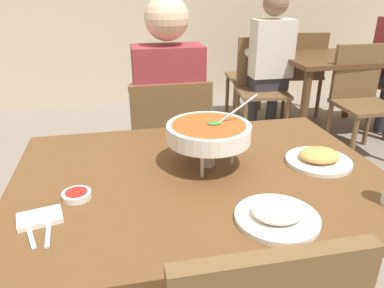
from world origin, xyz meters
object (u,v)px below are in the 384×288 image
object	(u,v)px
chair_diner_main	(170,147)
patron_bg_middle	(270,56)
sauce_dish	(77,195)
chair_bg_corner	(361,94)
chair_bg_right	(301,69)
curry_bowl	(209,133)
chair_bg_window	(258,70)
rice_plate	(277,214)
dining_table_far	(333,70)
diner_main	(168,105)
dining_table_main	(200,198)
appetizer_plate	(319,158)
chair_bg_middle	(261,82)

from	to	relation	value
chair_diner_main	patron_bg_middle	size ratio (longest dim) A/B	0.69
sauce_dish	chair_bg_corner	size ratio (longest dim) A/B	0.10
sauce_dish	chair_bg_right	size ratio (longest dim) A/B	0.10
curry_bowl	sauce_dish	bearing A→B (deg)	-163.57
chair_diner_main	patron_bg_middle	xyz separation A→B (m)	(1.11, 1.29, 0.24)
chair_diner_main	chair_bg_window	bearing A→B (deg)	55.83
chair_bg_corner	rice_plate	bearing A→B (deg)	-130.66
dining_table_far	diner_main	bearing A→B (deg)	-145.61
dining_table_main	appetizer_plate	size ratio (longest dim) A/B	5.40
chair_bg_window	patron_bg_middle	bearing A→B (deg)	-101.89
rice_plate	patron_bg_middle	distance (m)	2.55
rice_plate	dining_table_far	bearing A→B (deg)	55.40
chair_bg_right	patron_bg_middle	xyz separation A→B (m)	(-0.56, -0.44, 0.24)
curry_bowl	dining_table_far	xyz separation A→B (m)	(1.69, 1.92, -0.26)
chair_diner_main	patron_bg_middle	bearing A→B (deg)	49.16
dining_table_main	rice_plate	bearing A→B (deg)	-64.86
patron_bg_middle	appetizer_plate	bearing A→B (deg)	-107.91
rice_plate	chair_bg_middle	xyz separation A→B (m)	(0.90, 2.38, -0.25)
appetizer_plate	dining_table_far	bearing A→B (deg)	57.13
curry_bowl	patron_bg_middle	xyz separation A→B (m)	(1.07, 1.99, -0.12)
diner_main	sauce_dish	distance (m)	0.97
chair_bg_right	chair_bg_window	xyz separation A→B (m)	(-0.45, 0.07, 0.00)
chair_bg_middle	sauce_dish	bearing A→B (deg)	-124.45
rice_plate	sauce_dish	distance (m)	0.61
diner_main	chair_bg_middle	xyz separation A→B (m)	(1.05, 1.27, -0.24)
sauce_dish	appetizer_plate	bearing A→B (deg)	4.58
chair_bg_middle	chair_bg_right	distance (m)	0.75
appetizer_plate	chair_bg_window	bearing A→B (deg)	73.26
diner_main	chair_bg_right	xyz separation A→B (m)	(1.67, 1.69, -0.24)
sauce_dish	curry_bowl	bearing A→B (deg)	16.43
chair_diner_main	chair_bg_right	xyz separation A→B (m)	(1.67, 1.73, 0.00)
chair_bg_right	dining_table_far	bearing A→B (deg)	-83.45
sauce_dish	chair_bg_corner	distance (m)	2.66
chair_diner_main	chair_bg_right	world-z (taller)	same
appetizer_plate	dining_table_far	world-z (taller)	appetizer_plate
dining_table_far	chair_bg_middle	bearing A→B (deg)	173.20
chair_bg_corner	patron_bg_middle	bearing A→B (deg)	137.72
dining_table_main	curry_bowl	distance (m)	0.24
dining_table_main	curry_bowl	xyz separation A→B (m)	(0.04, 0.06, 0.23)
chair_bg_middle	patron_bg_middle	xyz separation A→B (m)	(0.06, -0.01, 0.24)
rice_plate	chair_bg_right	xyz separation A→B (m)	(1.53, 2.80, -0.25)
rice_plate	chair_bg_right	world-z (taller)	chair_bg_right
chair_bg_corner	chair_diner_main	bearing A→B (deg)	-156.55
dining_table_main	chair_bg_corner	xyz separation A→B (m)	(1.71, 1.50, -0.13)
sauce_dish	rice_plate	bearing A→B (deg)	-22.97
chair_bg_corner	curry_bowl	bearing A→B (deg)	-139.10
dining_table_main	chair_bg_middle	size ratio (longest dim) A/B	1.44
chair_diner_main	appetizer_plate	xyz separation A→B (m)	(0.45, -0.77, 0.25)
diner_main	chair_bg_corner	world-z (taller)	diner_main
chair_diner_main	chair_bg_window	distance (m)	2.17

